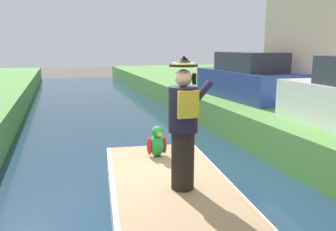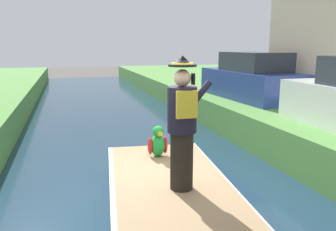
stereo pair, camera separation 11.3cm
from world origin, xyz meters
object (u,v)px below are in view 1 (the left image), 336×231
Objects in this scene: person_pirate at (183,124)px; parked_car_blue at (247,79)px; boat at (172,202)px; parrot_plush at (157,143)px.

parked_car_blue is at bearing 41.34° from person_pirate.
boat is 2.36× the size of person_pirate.
boat is 7.67× the size of parrot_plush.
boat is 7.16m from parked_car_blue.
parked_car_blue is (4.42, 5.51, 1.20)m from boat.
boat is 1.07× the size of parked_car_blue.
boat is at bearing -95.35° from parrot_plush.
parrot_plush is at bearing 84.65° from boat.
parrot_plush reaches higher than boat.
boat is at bearing -128.73° from parked_car_blue.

